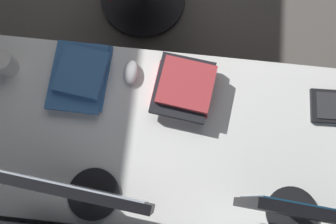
{
  "coord_description": "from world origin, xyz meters",
  "views": [
    {
      "loc": [
        -0.15,
        2.25,
        2.12
      ],
      "look_at": [
        -0.12,
        1.96,
        0.95
      ],
      "focal_mm": 37.4,
      "sensor_mm": 36.0,
      "label": 1
    }
  ],
  "objects_px": {
    "drawer_pedestal": "(74,145)",
    "book_stack_near": "(80,75)",
    "mouse_main": "(131,72)",
    "book_stack_far": "(184,87)",
    "coffee_mug": "(4,63)",
    "monitor_primary": "(80,192)",
    "monitor_secondary": "(321,215)"
  },
  "relations": [
    {
      "from": "drawer_pedestal",
      "to": "coffee_mug",
      "type": "distance_m",
      "value": 0.55
    },
    {
      "from": "drawer_pedestal",
      "to": "book_stack_far",
      "type": "xyz_separation_m",
      "value": [
        -0.52,
        -0.23,
        0.42
      ]
    },
    {
      "from": "monitor_primary",
      "to": "mouse_main",
      "type": "relative_size",
      "value": 4.73
    },
    {
      "from": "monitor_secondary",
      "to": "mouse_main",
      "type": "distance_m",
      "value": 0.88
    },
    {
      "from": "book_stack_near",
      "to": "coffee_mug",
      "type": "height_order",
      "value": "coffee_mug"
    },
    {
      "from": "monitor_secondary",
      "to": "book_stack_far",
      "type": "distance_m",
      "value": 0.68
    },
    {
      "from": "mouse_main",
      "to": "book_stack_near",
      "type": "bearing_deg",
      "value": 10.97
    },
    {
      "from": "drawer_pedestal",
      "to": "book_stack_far",
      "type": "distance_m",
      "value": 0.71
    },
    {
      "from": "mouse_main",
      "to": "book_stack_near",
      "type": "relative_size",
      "value": 0.34
    },
    {
      "from": "monitor_primary",
      "to": "coffee_mug",
      "type": "height_order",
      "value": "monitor_primary"
    },
    {
      "from": "drawer_pedestal",
      "to": "mouse_main",
      "type": "distance_m",
      "value": 0.57
    },
    {
      "from": "monitor_primary",
      "to": "book_stack_near",
      "type": "relative_size",
      "value": 1.59
    },
    {
      "from": "coffee_mug",
      "to": "monitor_secondary",
      "type": "bearing_deg",
      "value": 158.88
    },
    {
      "from": "book_stack_far",
      "to": "coffee_mug",
      "type": "height_order",
      "value": "coffee_mug"
    },
    {
      "from": "book_stack_far",
      "to": "coffee_mug",
      "type": "xyz_separation_m",
      "value": [
        0.75,
        -0.02,
        0.01
      ]
    },
    {
      "from": "monitor_primary",
      "to": "coffee_mug",
      "type": "xyz_separation_m",
      "value": [
        0.44,
        -0.48,
        -0.18
      ]
    },
    {
      "from": "mouse_main",
      "to": "coffee_mug",
      "type": "distance_m",
      "value": 0.52
    },
    {
      "from": "book_stack_near",
      "to": "book_stack_far",
      "type": "bearing_deg",
      "value": 178.44
    },
    {
      "from": "drawer_pedestal",
      "to": "coffee_mug",
      "type": "xyz_separation_m",
      "value": [
        0.22,
        -0.25,
        0.43
      ]
    },
    {
      "from": "mouse_main",
      "to": "book_stack_far",
      "type": "xyz_separation_m",
      "value": [
        -0.23,
        0.05,
        0.02
      ]
    },
    {
      "from": "book_stack_near",
      "to": "drawer_pedestal",
      "type": "bearing_deg",
      "value": 68.93
    },
    {
      "from": "monitor_secondary",
      "to": "mouse_main",
      "type": "height_order",
      "value": "monitor_secondary"
    },
    {
      "from": "book_stack_far",
      "to": "monitor_secondary",
      "type": "bearing_deg",
      "value": 136.1
    },
    {
      "from": "drawer_pedestal",
      "to": "book_stack_near",
      "type": "xyz_separation_m",
      "value": [
        -0.09,
        -0.24,
        0.41
      ]
    },
    {
      "from": "monitor_primary",
      "to": "book_stack_near",
      "type": "distance_m",
      "value": 0.52
    },
    {
      "from": "monitor_secondary",
      "to": "coffee_mug",
      "type": "height_order",
      "value": "monitor_secondary"
    },
    {
      "from": "monitor_secondary",
      "to": "book_stack_far",
      "type": "height_order",
      "value": "monitor_secondary"
    },
    {
      "from": "drawer_pedestal",
      "to": "monitor_primary",
      "type": "xyz_separation_m",
      "value": [
        -0.22,
        0.22,
        0.61
      ]
    },
    {
      "from": "mouse_main",
      "to": "book_stack_far",
      "type": "relative_size",
      "value": 0.37
    },
    {
      "from": "mouse_main",
      "to": "coffee_mug",
      "type": "bearing_deg",
      "value": 3.06
    },
    {
      "from": "drawer_pedestal",
      "to": "book_stack_far",
      "type": "height_order",
      "value": "book_stack_far"
    },
    {
      "from": "coffee_mug",
      "to": "drawer_pedestal",
      "type": "bearing_deg",
      "value": 131.11
    }
  ]
}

